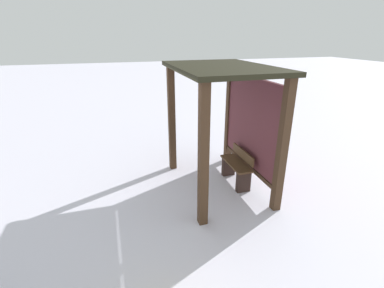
{
  "coord_description": "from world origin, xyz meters",
  "views": [
    {
      "loc": [
        4.93,
        -2.07,
        3.09
      ],
      "look_at": [
        0.05,
        -0.59,
        1.06
      ],
      "focal_mm": 25.87,
      "sensor_mm": 36.0,
      "label": 1
    }
  ],
  "objects": [
    {
      "name": "bus_shelter",
      "position": [
        0.0,
        0.25,
        1.8
      ],
      "size": [
        2.56,
        1.76,
        2.55
      ],
      "color": "#442E1E",
      "rests_on": "ground"
    },
    {
      "name": "ground_plane",
      "position": [
        0.0,
        0.0,
        0.0
      ],
      "size": [
        60.0,
        60.0,
        0.0
      ],
      "primitive_type": "plane",
      "color": "white"
    },
    {
      "name": "bench_left_inside",
      "position": [
        0.0,
        0.45,
        0.35
      ],
      "size": [
        0.97,
        0.34,
        0.77
      ],
      "color": "#513821",
      "rests_on": "ground"
    }
  ]
}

